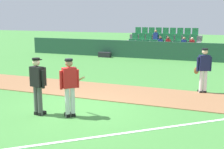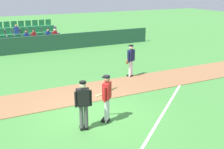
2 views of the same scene
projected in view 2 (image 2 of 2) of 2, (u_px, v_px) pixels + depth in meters
name	position (u px, v px, depth m)	size (l,w,h in m)	color
ground_plane	(96.00, 116.00, 10.99)	(80.00, 80.00, 0.00)	#42843A
infield_dirt_path	(74.00, 94.00, 13.10)	(28.00, 2.45, 0.03)	#936642
foul_line_chalk	(168.00, 106.00, 11.86)	(12.00, 0.10, 0.01)	white
dugout_fence	(30.00, 45.00, 21.00)	(20.00, 0.16, 1.22)	#234C38
stadium_bleachers	(25.00, 40.00, 22.59)	(5.55, 2.95, 2.05)	slate
batter_red_jersey	(107.00, 97.00, 10.24)	(0.74, 0.68, 1.76)	silver
umpire_home_plate	(83.00, 103.00, 9.64)	(0.58, 0.36, 1.76)	#4C4C4C
runner_navy_jersey	(131.00, 60.00, 15.36)	(0.65, 0.41, 1.76)	white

